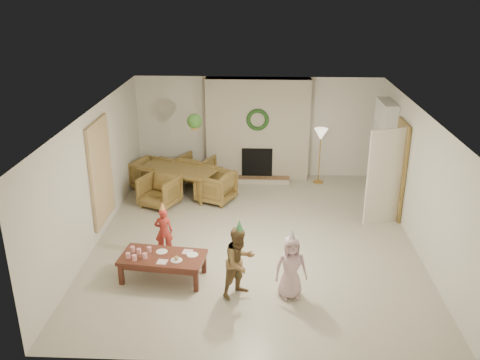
# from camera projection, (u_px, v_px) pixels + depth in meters

# --- Properties ---
(floor) EXTENTS (7.00, 7.00, 0.00)m
(floor) POSITION_uv_depth(u_px,v_px,m) (254.00, 238.00, 10.03)
(floor) COLOR #B7B29E
(floor) RESTS_ON ground
(ceiling) EXTENTS (7.00, 7.00, 0.00)m
(ceiling) POSITION_uv_depth(u_px,v_px,m) (256.00, 112.00, 9.11)
(ceiling) COLOR white
(ceiling) RESTS_ON wall_back
(wall_back) EXTENTS (7.00, 0.00, 7.00)m
(wall_back) POSITION_uv_depth(u_px,v_px,m) (258.00, 127.00, 12.82)
(wall_back) COLOR silver
(wall_back) RESTS_ON floor
(wall_front) EXTENTS (7.00, 0.00, 7.00)m
(wall_front) POSITION_uv_depth(u_px,v_px,m) (250.00, 282.00, 6.32)
(wall_front) COLOR silver
(wall_front) RESTS_ON floor
(wall_left) EXTENTS (0.00, 7.00, 7.00)m
(wall_left) POSITION_uv_depth(u_px,v_px,m) (96.00, 176.00, 9.70)
(wall_left) COLOR silver
(wall_left) RESTS_ON floor
(wall_right) EXTENTS (0.00, 7.00, 7.00)m
(wall_right) POSITION_uv_depth(u_px,v_px,m) (419.00, 181.00, 9.45)
(wall_right) COLOR silver
(wall_right) RESTS_ON floor
(fireplace_mass) EXTENTS (2.50, 0.40, 2.50)m
(fireplace_mass) POSITION_uv_depth(u_px,v_px,m) (258.00, 129.00, 12.64)
(fireplace_mass) COLOR #5E2019
(fireplace_mass) RESTS_ON floor
(fireplace_hearth) EXTENTS (1.60, 0.30, 0.12)m
(fireplace_hearth) POSITION_uv_depth(u_px,v_px,m) (257.00, 180.00, 12.75)
(fireplace_hearth) COLOR brown
(fireplace_hearth) RESTS_ON floor
(fireplace_firebox) EXTENTS (0.75, 0.12, 0.75)m
(fireplace_firebox) POSITION_uv_depth(u_px,v_px,m) (257.00, 163.00, 12.76)
(fireplace_firebox) COLOR black
(fireplace_firebox) RESTS_ON floor
(fireplace_wreath) EXTENTS (0.54, 0.10, 0.54)m
(fireplace_wreath) POSITION_uv_depth(u_px,v_px,m) (258.00, 120.00, 12.32)
(fireplace_wreath) COLOR #1A4319
(fireplace_wreath) RESTS_ON fireplace_mass
(floor_lamp_base) EXTENTS (0.26, 0.26, 0.03)m
(floor_lamp_base) POSITION_uv_depth(u_px,v_px,m) (318.00, 182.00, 12.75)
(floor_lamp_base) COLOR gold
(floor_lamp_base) RESTS_ON floor
(floor_lamp_post) EXTENTS (0.03, 0.03, 1.23)m
(floor_lamp_post) POSITION_uv_depth(u_px,v_px,m) (320.00, 158.00, 12.52)
(floor_lamp_post) COLOR gold
(floor_lamp_post) RESTS_ON floor
(floor_lamp_shade) EXTENTS (0.33, 0.33, 0.27)m
(floor_lamp_shade) POSITION_uv_depth(u_px,v_px,m) (321.00, 134.00, 12.30)
(floor_lamp_shade) COLOR beige
(floor_lamp_shade) RESTS_ON floor_lamp_post
(bookshelf_carcass) EXTENTS (0.30, 1.00, 2.20)m
(bookshelf_carcass) POSITION_uv_depth(u_px,v_px,m) (383.00, 149.00, 11.65)
(bookshelf_carcass) COLOR white
(bookshelf_carcass) RESTS_ON floor
(bookshelf_shelf_a) EXTENTS (0.30, 0.92, 0.03)m
(bookshelf_shelf_a) POSITION_uv_depth(u_px,v_px,m) (379.00, 176.00, 11.88)
(bookshelf_shelf_a) COLOR white
(bookshelf_shelf_a) RESTS_ON bookshelf_carcass
(bookshelf_shelf_b) EXTENTS (0.30, 0.92, 0.03)m
(bookshelf_shelf_b) POSITION_uv_depth(u_px,v_px,m) (381.00, 160.00, 11.74)
(bookshelf_shelf_b) COLOR white
(bookshelf_shelf_b) RESTS_ON bookshelf_carcass
(bookshelf_shelf_c) EXTENTS (0.30, 0.92, 0.03)m
(bookshelf_shelf_c) POSITION_uv_depth(u_px,v_px,m) (382.00, 143.00, 11.59)
(bookshelf_shelf_c) COLOR white
(bookshelf_shelf_c) RESTS_ON bookshelf_carcass
(bookshelf_shelf_d) EXTENTS (0.30, 0.92, 0.03)m
(bookshelf_shelf_d) POSITION_uv_depth(u_px,v_px,m) (384.00, 126.00, 11.45)
(bookshelf_shelf_d) COLOR white
(bookshelf_shelf_d) RESTS_ON bookshelf_carcass
(books_row_lower) EXTENTS (0.20, 0.40, 0.24)m
(books_row_lower) POSITION_uv_depth(u_px,v_px,m) (380.00, 173.00, 11.69)
(books_row_lower) COLOR #A61E30
(books_row_lower) RESTS_ON bookshelf_shelf_a
(books_row_mid) EXTENTS (0.20, 0.44, 0.24)m
(books_row_mid) POSITION_uv_depth(u_px,v_px,m) (380.00, 153.00, 11.73)
(books_row_mid) COLOR #27448F
(books_row_mid) RESTS_ON bookshelf_shelf_b
(books_row_upper) EXTENTS (0.20, 0.36, 0.22)m
(books_row_upper) POSITION_uv_depth(u_px,v_px,m) (383.00, 139.00, 11.45)
(books_row_upper) COLOR gold
(books_row_upper) RESTS_ON bookshelf_shelf_c
(door_frame) EXTENTS (0.05, 0.86, 2.04)m
(door_frame) POSITION_uv_depth(u_px,v_px,m) (399.00, 170.00, 10.65)
(door_frame) COLOR olive
(door_frame) RESTS_ON floor
(door_leaf) EXTENTS (0.77, 0.32, 2.00)m
(door_leaf) POSITION_uv_depth(u_px,v_px,m) (385.00, 177.00, 10.32)
(door_leaf) COLOR beige
(door_leaf) RESTS_ON floor
(curtain_panel) EXTENTS (0.06, 1.20, 2.00)m
(curtain_panel) POSITION_uv_depth(u_px,v_px,m) (101.00, 172.00, 9.88)
(curtain_panel) COLOR beige
(curtain_panel) RESTS_ON wall_left
(dining_table) EXTENTS (2.03, 1.63, 0.63)m
(dining_table) POSITION_uv_depth(u_px,v_px,m) (179.00, 181.00, 11.99)
(dining_table) COLOR olive
(dining_table) RESTS_ON floor
(dining_chair_near) EXTENTS (0.99, 1.00, 0.69)m
(dining_chair_near) POSITION_uv_depth(u_px,v_px,m) (159.00, 191.00, 11.32)
(dining_chair_near) COLOR olive
(dining_chair_near) RESTS_ON floor
(dining_chair_far) EXTENTS (0.99, 1.00, 0.69)m
(dining_chair_far) POSITION_uv_depth(u_px,v_px,m) (196.00, 169.00, 12.63)
(dining_chair_far) COLOR olive
(dining_chair_far) RESTS_ON floor
(dining_chair_left) EXTENTS (1.00, 0.99, 0.69)m
(dining_chair_left) POSITION_uv_depth(u_px,v_px,m) (151.00, 174.00, 12.30)
(dining_chair_left) COLOR olive
(dining_chair_left) RESTS_ON floor
(dining_chair_right) EXTENTS (1.00, 0.99, 0.69)m
(dining_chair_right) POSITION_uv_depth(u_px,v_px,m) (216.00, 187.00, 11.57)
(dining_chair_right) COLOR olive
(dining_chair_right) RESTS_ON floor
(hanging_plant_cord) EXTENTS (0.01, 0.01, 0.70)m
(hanging_plant_cord) POSITION_uv_depth(u_px,v_px,m) (194.00, 110.00, 10.69)
(hanging_plant_cord) COLOR tan
(hanging_plant_cord) RESTS_ON ceiling
(hanging_plant_pot) EXTENTS (0.16, 0.16, 0.12)m
(hanging_plant_pot) POSITION_uv_depth(u_px,v_px,m) (195.00, 127.00, 10.82)
(hanging_plant_pot) COLOR olive
(hanging_plant_pot) RESTS_ON hanging_plant_cord
(hanging_plant_foliage) EXTENTS (0.32, 0.32, 0.32)m
(hanging_plant_foliage) POSITION_uv_depth(u_px,v_px,m) (195.00, 121.00, 10.77)
(hanging_plant_foliage) COLOR #244C19
(hanging_plant_foliage) RESTS_ON hanging_plant_pot
(coffee_table_top) EXTENTS (1.46, 0.85, 0.06)m
(coffee_table_top) POSITION_uv_depth(u_px,v_px,m) (163.00, 257.00, 8.55)
(coffee_table_top) COLOR #592B1D
(coffee_table_top) RESTS_ON floor
(coffee_table_apron) EXTENTS (1.34, 0.73, 0.09)m
(coffee_table_apron) POSITION_uv_depth(u_px,v_px,m) (163.00, 261.00, 8.58)
(coffee_table_apron) COLOR #592B1D
(coffee_table_apron) RESTS_ON floor
(coffee_leg_fl) EXTENTS (0.08, 0.08, 0.36)m
(coffee_leg_fl) POSITION_uv_depth(u_px,v_px,m) (121.00, 274.00, 8.46)
(coffee_leg_fl) COLOR #592B1D
(coffee_leg_fl) RESTS_ON floor
(coffee_leg_fr) EXTENTS (0.08, 0.08, 0.36)m
(coffee_leg_fr) POSITION_uv_depth(u_px,v_px,m) (196.00, 281.00, 8.28)
(coffee_leg_fr) COLOR #592B1D
(coffee_leg_fr) RESTS_ON floor
(coffee_leg_bl) EXTENTS (0.08, 0.08, 0.36)m
(coffee_leg_bl) POSITION_uv_depth(u_px,v_px,m) (133.00, 257.00, 8.98)
(coffee_leg_bl) COLOR #592B1D
(coffee_leg_bl) RESTS_ON floor
(coffee_leg_br) EXTENTS (0.08, 0.08, 0.36)m
(coffee_leg_br) POSITION_uv_depth(u_px,v_px,m) (204.00, 263.00, 8.80)
(coffee_leg_br) COLOR #592B1D
(coffee_leg_br) RESTS_ON floor
(cup_a) EXTENTS (0.08, 0.08, 0.10)m
(cup_a) POSITION_uv_depth(u_px,v_px,m) (128.00, 255.00, 8.46)
(cup_a) COLOR white
(cup_a) RESTS_ON coffee_table_top
(cup_b) EXTENTS (0.08, 0.08, 0.10)m
(cup_b) POSITION_uv_depth(u_px,v_px,m) (133.00, 249.00, 8.65)
(cup_b) COLOR white
(cup_b) RESTS_ON coffee_table_top
(cup_c) EXTENTS (0.08, 0.08, 0.10)m
(cup_c) POSITION_uv_depth(u_px,v_px,m) (134.00, 258.00, 8.39)
(cup_c) COLOR white
(cup_c) RESTS_ON coffee_table_top
(cup_d) EXTENTS (0.08, 0.08, 0.10)m
(cup_d) POSITION_uv_depth(u_px,v_px,m) (139.00, 251.00, 8.58)
(cup_d) COLOR white
(cup_d) RESTS_ON coffee_table_top
(cup_e) EXTENTS (0.08, 0.08, 0.10)m
(cup_e) POSITION_uv_depth(u_px,v_px,m) (145.00, 256.00, 8.44)
(cup_e) COLOR white
(cup_e) RESTS_ON coffee_table_top
(cup_f) EXTENTS (0.08, 0.08, 0.10)m
(cup_f) POSITION_uv_depth(u_px,v_px,m) (149.00, 250.00, 8.64)
(cup_f) COLOR white
(cup_f) RESTS_ON coffee_table_top
(plate_a) EXTENTS (0.21, 0.21, 0.01)m
(plate_a) POSITION_uv_depth(u_px,v_px,m) (162.00, 252.00, 8.66)
(plate_a) COLOR white
(plate_a) RESTS_ON coffee_table_top
(plate_b) EXTENTS (0.21, 0.21, 0.01)m
(plate_b) POSITION_uv_depth(u_px,v_px,m) (176.00, 260.00, 8.40)
(plate_b) COLOR white
(plate_b) RESTS_ON coffee_table_top
(plate_c) EXTENTS (0.21, 0.21, 0.01)m
(plate_c) POSITION_uv_depth(u_px,v_px,m) (192.00, 255.00, 8.56)
(plate_c) COLOR white
(plate_c) RESTS_ON coffee_table_top
(food_scoop) EXTENTS (0.08, 0.08, 0.07)m
(food_scoop) POSITION_uv_depth(u_px,v_px,m) (176.00, 258.00, 8.39)
(food_scoop) COLOR tan
(food_scoop) RESTS_ON plate_b
(napkin_left) EXTENTS (0.18, 0.18, 0.01)m
(napkin_left) POSITION_uv_depth(u_px,v_px,m) (162.00, 262.00, 8.35)
(napkin_left) COLOR #E3A7BD
(napkin_left) RESTS_ON coffee_table_top
(napkin_right) EXTENTS (0.18, 0.18, 0.01)m
(napkin_right) POSITION_uv_depth(u_px,v_px,m) (187.00, 252.00, 8.66)
(napkin_right) COLOR #E3A7BD
(napkin_right) RESTS_ON coffee_table_top
(child_red) EXTENTS (0.35, 0.26, 0.90)m
(child_red) POSITION_uv_depth(u_px,v_px,m) (164.00, 231.00, 9.31)
(child_red) COLOR #A52C23
(child_red) RESTS_ON floor
(party_hat_red) EXTENTS (0.15, 0.15, 0.17)m
(party_hat_red) POSITION_uv_depth(u_px,v_px,m) (162.00, 207.00, 9.13)
(party_hat_red) COLOR gold
(party_hat_red) RESTS_ON child_red
(child_plaid) EXTENTS (0.72, 0.72, 1.18)m
(child_plaid) POSITION_uv_depth(u_px,v_px,m) (239.00, 262.00, 8.04)
(child_plaid) COLOR brown
(child_plaid) RESTS_ON floor
(party_hat_plaid) EXTENTS (0.18, 0.18, 0.19)m
(party_hat_plaid) POSITION_uv_depth(u_px,v_px,m) (239.00, 226.00, 7.81)
(party_hat_plaid) COLOR #449E59
(party_hat_plaid) RESTS_ON child_plaid
(child_pink) EXTENTS (0.56, 0.42, 1.05)m
(child_pink) POSITION_uv_depth(u_px,v_px,m) (291.00, 267.00, 8.02)
(child_pink) COLOR #CDA4AF
(child_pink) RESTS_ON floor
(party_hat_pink) EXTENTS (0.14, 0.14, 0.19)m
(party_hat_pink) POSITION_uv_depth(u_px,v_px,m) (292.00, 235.00, 7.81)
(party_hat_pink) COLOR #B6B8BE
(party_hat_pink) RESTS_ON child_pink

